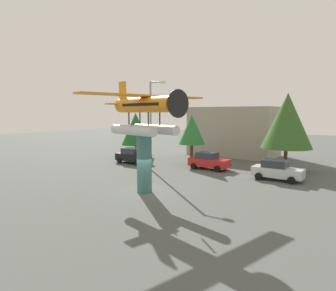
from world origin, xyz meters
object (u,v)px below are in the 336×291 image
(streetlight_primary, at_px, (152,120))
(car_mid_red, at_px, (209,161))
(tree_east, at_px, (192,130))
(car_near_black, at_px, (133,156))
(display_pedestal, at_px, (144,164))
(car_far_silver, at_px, (277,170))
(storefront_building, at_px, (233,131))
(floatplane_monument, at_px, (145,111))
(tree_center_back, at_px, (287,121))
(tree_west, at_px, (136,129))

(streetlight_primary, bearing_deg, car_mid_red, 39.94)
(tree_east, bearing_deg, car_near_black, -151.69)
(display_pedestal, distance_m, tree_east, 12.73)
(display_pedestal, relative_size, car_far_silver, 1.02)
(storefront_building, relative_size, tree_east, 2.01)
(floatplane_monument, relative_size, storefront_building, 0.91)
(car_mid_red, xyz_separation_m, storefront_building, (-2.12, 11.22, 2.42))
(floatplane_monument, distance_m, car_far_silver, 12.87)
(floatplane_monument, height_order, storefront_building, floatplane_monument)
(display_pedestal, height_order, tree_center_back, tree_center_back)
(streetlight_primary, height_order, tree_center_back, streetlight_primary)
(car_near_black, height_order, tree_west, tree_west)
(streetlight_primary, height_order, tree_east, streetlight_primary)
(display_pedestal, bearing_deg, car_near_black, 135.91)
(car_mid_red, relative_size, car_far_silver, 1.00)
(car_far_silver, relative_size, storefront_building, 0.37)
(tree_west, height_order, tree_center_back, tree_center_back)
(car_mid_red, bearing_deg, tree_east, 154.39)
(floatplane_monument, distance_m, tree_west, 18.79)
(display_pedestal, distance_m, streetlight_primary, 9.04)
(display_pedestal, relative_size, tree_east, 0.76)
(tree_west, bearing_deg, storefront_building, 39.74)
(car_near_black, height_order, streetlight_primary, streetlight_primary)
(floatplane_monument, distance_m, car_near_black, 13.92)
(storefront_building, distance_m, tree_east, 9.88)
(car_far_silver, bearing_deg, floatplane_monument, -124.67)
(tree_east, bearing_deg, car_far_silver, -13.73)
(streetlight_primary, distance_m, storefront_building, 15.26)
(tree_east, xyz_separation_m, tree_center_back, (9.64, 2.15, 1.10))
(car_near_black, bearing_deg, storefront_building, 62.62)
(tree_center_back, bearing_deg, storefront_building, 139.10)
(car_mid_red, bearing_deg, car_far_silver, -8.52)
(tree_west, bearing_deg, tree_east, -7.77)
(tree_center_back, bearing_deg, streetlight_primary, -146.99)
(car_far_silver, height_order, tree_west, tree_west)
(floatplane_monument, distance_m, tree_center_back, 15.68)
(floatplane_monument, xyz_separation_m, storefront_building, (-2.60, 22.03, -2.63))
(display_pedestal, bearing_deg, tree_east, 104.96)
(floatplane_monument, height_order, tree_center_back, floatplane_monument)
(streetlight_primary, bearing_deg, storefront_building, 81.04)
(tree_west, relative_size, tree_center_back, 0.75)
(car_far_silver, xyz_separation_m, streetlight_primary, (-11.70, -2.67, 4.23))
(display_pedestal, relative_size, streetlight_primary, 0.48)
(car_far_silver, relative_size, tree_west, 0.72)
(car_near_black, distance_m, tree_east, 7.46)
(tree_center_back, bearing_deg, car_mid_red, -152.32)
(display_pedestal, xyz_separation_m, car_mid_red, (-0.35, 10.78, -1.25))
(car_mid_red, bearing_deg, display_pedestal, -88.12)
(car_near_black, height_order, tree_east, tree_east)
(storefront_building, bearing_deg, car_near_black, -117.38)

